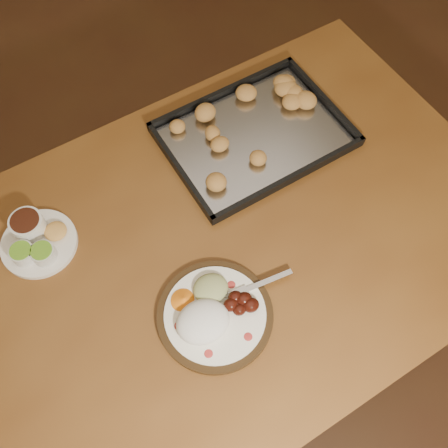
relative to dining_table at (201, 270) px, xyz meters
name	(u,v)px	position (x,y,z in m)	size (l,w,h in m)	color
ground	(183,271)	(0.01, 0.29, -0.65)	(4.00, 4.00, 0.00)	#4E331A
dining_table	(201,270)	(0.00, 0.00, 0.00)	(1.62, 1.11, 0.75)	brown
dinner_plate	(212,314)	(-0.03, -0.15, 0.12)	(0.32, 0.25, 0.06)	black
condiment_saucer	(35,240)	(-0.33, 0.17, 0.12)	(0.17, 0.17, 0.06)	white
baking_tray	(254,134)	(0.25, 0.25, 0.11)	(0.49, 0.39, 0.05)	black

